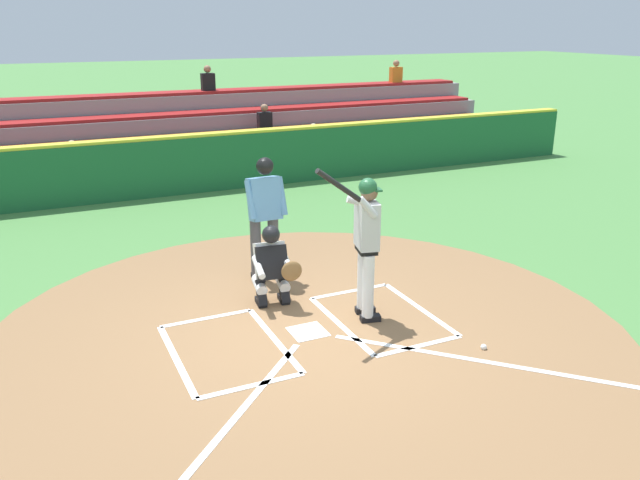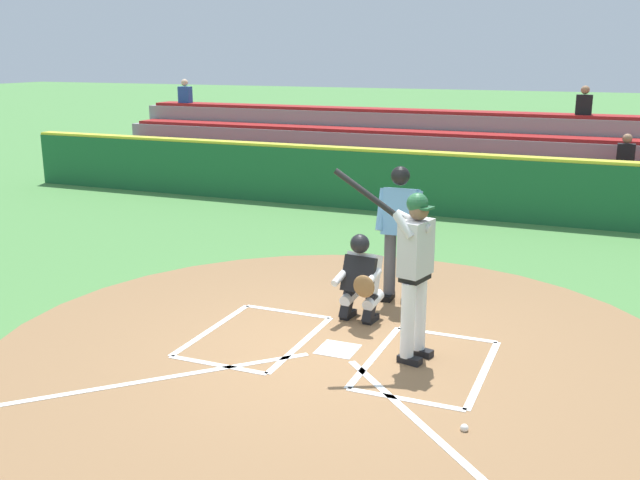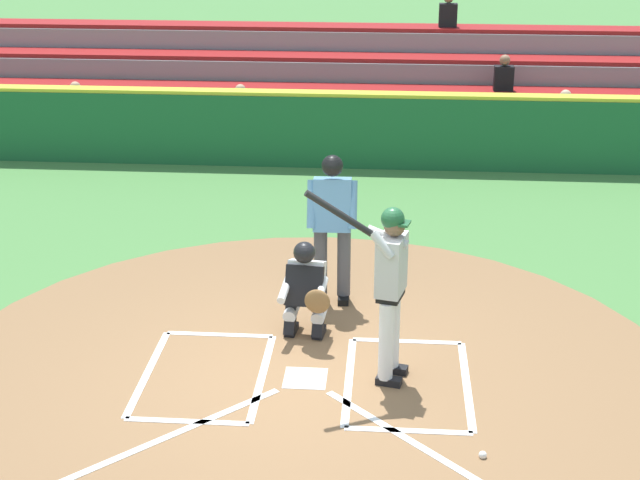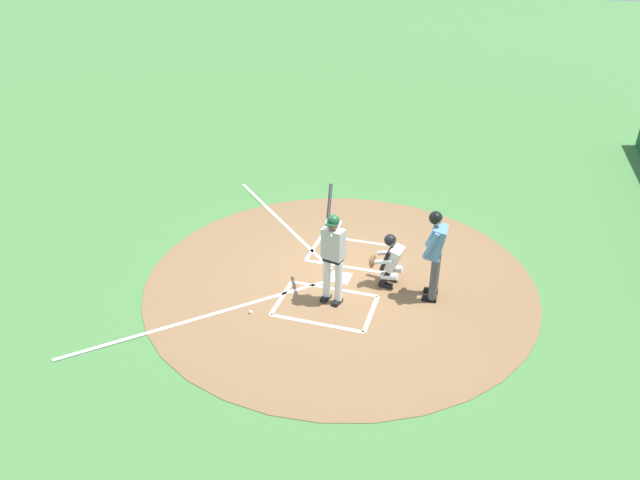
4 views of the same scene
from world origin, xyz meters
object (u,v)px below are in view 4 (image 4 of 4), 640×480
at_px(baseball, 251,312).
at_px(catcher, 390,259).
at_px(batter, 333,252).
at_px(plate_umpire, 435,250).

bearing_deg(baseball, catcher, -51.84).
bearing_deg(catcher, batter, 134.84).
height_order(plate_umpire, baseball, plate_umpire).
distance_m(batter, catcher, 1.40).
distance_m(catcher, plate_umpire, 1.04).
relative_size(batter, baseball, 28.76).
height_order(batter, plate_umpire, batter).
xyz_separation_m(catcher, baseball, (-1.79, 2.28, -0.55)).
relative_size(catcher, plate_umpire, 0.61).
bearing_deg(catcher, plate_umpire, -104.59).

